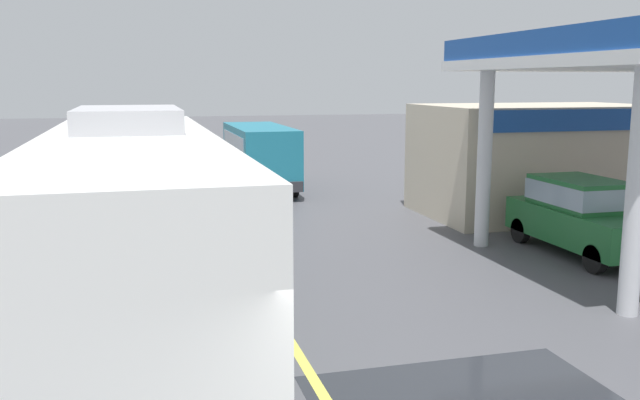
# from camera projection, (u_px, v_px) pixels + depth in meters

# --- Properties ---
(ground) EXTENTS (120.00, 120.00, 0.00)m
(ground) POSITION_uv_depth(u_px,v_px,m) (205.00, 200.00, 24.04)
(ground) COLOR #4C4C51
(lane_divider_stripe) EXTENTS (0.16, 50.00, 0.01)m
(lane_divider_stripe) POSITION_uv_depth(u_px,v_px,m) (223.00, 229.00, 19.28)
(lane_divider_stripe) COLOR #D8CC4C
(lane_divider_stripe) RESTS_ON ground
(coach_bus_main) EXTENTS (2.60, 11.04, 3.69)m
(coach_bus_main) POSITION_uv_depth(u_px,v_px,m) (133.00, 241.00, 10.36)
(coach_bus_main) COLOR white
(coach_bus_main) RESTS_ON ground
(gas_station_roadside) EXTENTS (9.10, 11.95, 5.10)m
(gas_station_roadside) POSITION_uv_depth(u_px,v_px,m) (578.00, 135.00, 19.27)
(gas_station_roadside) COLOR #194799
(gas_station_roadside) RESTS_ON ground
(car_at_pump) EXTENTS (1.70, 4.20, 1.82)m
(car_at_pump) POSITION_uv_depth(u_px,v_px,m) (582.00, 213.00, 16.34)
(car_at_pump) COLOR #1E602D
(car_at_pump) RESTS_ON ground
(minibus_opposing_lane) EXTENTS (2.04, 6.13, 2.44)m
(minibus_opposing_lane) POSITION_uv_depth(u_px,v_px,m) (260.00, 152.00, 26.04)
(minibus_opposing_lane) COLOR teal
(minibus_opposing_lane) RESTS_ON ground
(car_trailing_behind_bus) EXTENTS (1.70, 4.20, 1.82)m
(car_trailing_behind_bus) POSITION_uv_depth(u_px,v_px,m) (144.00, 161.00, 26.87)
(car_trailing_behind_bus) COLOR olive
(car_trailing_behind_bus) RESTS_ON ground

